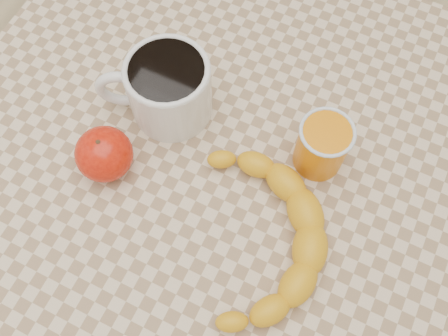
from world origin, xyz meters
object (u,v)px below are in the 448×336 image
at_px(apple, 104,154).
at_px(banana, 261,237).
at_px(table, 224,197).
at_px(orange_juice_glass, 322,145).
at_px(coffee_mug, 167,87).

height_order(apple, banana, apple).
height_order(table, apple, apple).
distance_m(table, orange_juice_glass, 0.18).
relative_size(apple, banana, 0.28).
relative_size(orange_juice_glass, banana, 0.25).
bearing_deg(coffee_mug, apple, -105.39).
relative_size(orange_juice_glass, apple, 0.90).
bearing_deg(orange_juice_glass, coffee_mug, -176.10).
xyz_separation_m(table, orange_juice_glass, (0.10, 0.07, 0.13)).
relative_size(table, banana, 2.54).
distance_m(apple, banana, 0.22).
distance_m(coffee_mug, banana, 0.23).
bearing_deg(table, apple, -159.14).
xyz_separation_m(coffee_mug, banana, (0.19, -0.12, -0.03)).
xyz_separation_m(table, banana, (0.08, -0.06, 0.11)).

